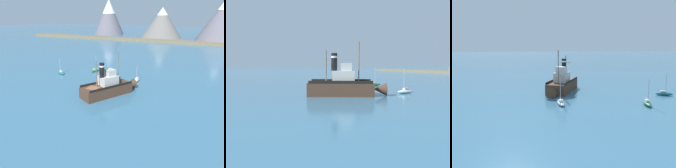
{
  "view_description": "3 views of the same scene",
  "coord_description": "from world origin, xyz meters",
  "views": [
    {
      "loc": [
        22.14,
        -35.57,
        17.83
      ],
      "look_at": [
        3.68,
        2.24,
        3.15
      ],
      "focal_mm": 32.0,
      "sensor_mm": 36.0,
      "label": 1
    },
    {
      "loc": [
        40.48,
        -17.32,
        6.03
      ],
      "look_at": [
        2.83,
        1.84,
        2.25
      ],
      "focal_mm": 38.0,
      "sensor_mm": 36.0,
      "label": 2
    },
    {
      "loc": [
        13.1,
        57.98,
        11.26
      ],
      "look_at": [
        2.32,
        6.2,
        2.32
      ],
      "focal_mm": 38.0,
      "sensor_mm": 36.0,
      "label": 3
    }
  ],
  "objects": [
    {
      "name": "sailboat_teal",
      "position": [
        -19.16,
        12.09,
        0.43
      ],
      "size": [
        3.9,
        2.65,
        4.9
      ],
      "color": "#23757A",
      "rests_on": "ground"
    },
    {
      "name": "sailboat_green",
      "position": [
        -10.73,
        19.37,
        0.43
      ],
      "size": [
        1.96,
        3.95,
        4.9
      ],
      "color": "#286B3D",
      "rests_on": "ground"
    },
    {
      "name": "sailboat_white",
      "position": [
        4.93,
        15.74,
        0.43
      ],
      "size": [
        1.18,
        3.82,
        4.9
      ],
      "color": "white",
      "rests_on": "ground"
    },
    {
      "name": "ground_plane",
      "position": [
        0.0,
        0.0,
        0.0
      ],
      "size": [
        600.0,
        600.0,
        0.0
      ],
      "primitive_type": "plane",
      "color": "teal"
    },
    {
      "name": "old_tugboat",
      "position": [
        2.27,
        3.39,
        1.83
      ],
      "size": [
        9.82,
        14.27,
        9.9
      ],
      "color": "#4C3323",
      "rests_on": "ground"
    }
  ]
}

